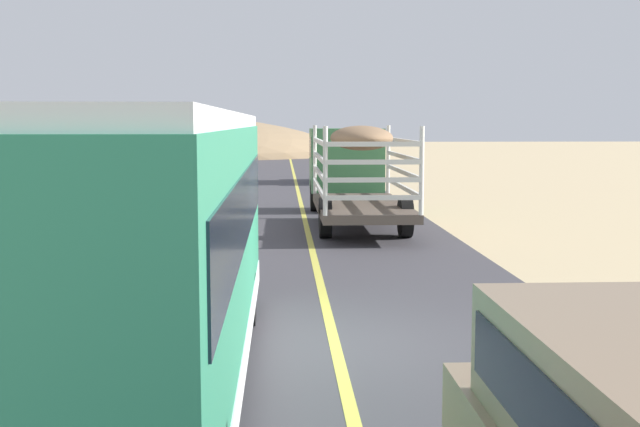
{
  "coord_description": "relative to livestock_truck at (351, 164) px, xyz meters",
  "views": [
    {
      "loc": [
        -0.74,
        -11.08,
        3.13
      ],
      "look_at": [
        0.0,
        4.4,
        1.38
      ],
      "focal_mm": 45.38,
      "sensor_mm": 36.0,
      "label": 1
    }
  ],
  "objects": [
    {
      "name": "road_centre_line",
      "position": [
        -1.53,
        -15.08,
        -1.77
      ],
      "size": [
        0.16,
        117.6,
        0.0
      ],
      "primitive_type": "cube",
      "color": "#D8CC4C",
      "rests_on": "road_surface"
    },
    {
      "name": "road_surface",
      "position": [
        -1.53,
        -15.08,
        -1.78
      ],
      "size": [
        8.0,
        120.0,
        0.02
      ],
      "primitive_type": "cube",
      "color": "#423F44",
      "rests_on": "ground"
    },
    {
      "name": "car_far",
      "position": [
        0.56,
        15.78,
        -0.7
      ],
      "size": [
        1.9,
        4.62,
        1.93
      ],
      "color": "#264C8C",
      "rests_on": "road_surface"
    },
    {
      "name": "livestock_truck",
      "position": [
        0.0,
        0.0,
        0.0
      ],
      "size": [
        2.53,
        9.7,
        3.02
      ],
      "color": "#3F7F4C",
      "rests_on": "road_surface"
    },
    {
      "name": "distant_hill",
      "position": [
        -18.49,
        50.48,
        -1.79
      ],
      "size": [
        43.93,
        25.24,
        8.18
      ],
      "primitive_type": "ellipsoid",
      "color": "#997C5A",
      "rests_on": "ground"
    },
    {
      "name": "ground_plane",
      "position": [
        -1.53,
        -15.08,
        -1.79
      ],
      "size": [
        240.0,
        240.0,
        0.0
      ],
      "primitive_type": "plane",
      "color": "#CCB284"
    },
    {
      "name": "bus",
      "position": [
        -3.93,
        -17.18,
        -0.04
      ],
      "size": [
        2.54,
        10.0,
        3.21
      ],
      "color": "#2D8C66",
      "rests_on": "road_surface"
    }
  ]
}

